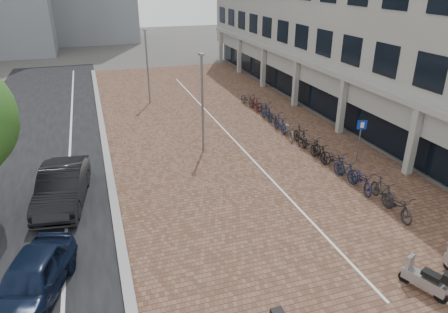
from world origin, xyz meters
TOP-DOWN VIEW (x-y plane):
  - ground at (0.00, 0.00)m, footprint 140.00×140.00m
  - plaza_brick at (2.00, 12.00)m, footprint 14.50×42.00m
  - street_asphalt at (-9.00, 12.00)m, footprint 8.00×50.00m
  - curb at (-5.10, 12.00)m, footprint 0.35×42.00m
  - lane_line at (-7.00, 12.00)m, footprint 0.12×44.00m
  - parking_line at (2.20, 12.00)m, footprint 0.10×30.00m
  - car_navy at (-7.79, 0.55)m, footprint 2.81×4.42m
  - car_dark at (-7.10, 6.26)m, footprint 2.36×5.06m
  - scooter_back at (3.50, -2.91)m, footprint 1.03×1.65m
  - parking_sign at (7.29, 5.97)m, footprint 0.46×0.20m
  - lamp_near at (0.07, 9.89)m, footprint 0.12×0.12m
  - lamp_far at (-1.33, 20.10)m, footprint 0.12×0.12m
  - bike_row at (5.60, 9.05)m, footprint 1.29×18.13m

SIDE VIEW (x-z plane):
  - ground at x=0.00m, z-range 0.00..0.00m
  - street_asphalt at x=-9.00m, z-range -0.01..0.02m
  - plaza_brick at x=2.00m, z-range -0.01..0.03m
  - lane_line at x=-7.00m, z-range 0.02..0.02m
  - parking_line at x=2.20m, z-range 0.03..0.04m
  - curb at x=-5.10m, z-range 0.00..0.14m
  - bike_row at x=5.60m, z-range 0.00..1.05m
  - scooter_back at x=3.50m, z-range 0.00..1.09m
  - car_navy at x=-7.79m, z-range 0.00..1.40m
  - car_dark at x=-7.10m, z-range 0.00..1.60m
  - parking_sign at x=7.29m, z-range 0.38..2.67m
  - lamp_near at x=0.07m, z-range 0.00..5.29m
  - lamp_far at x=-1.33m, z-range 0.00..5.38m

